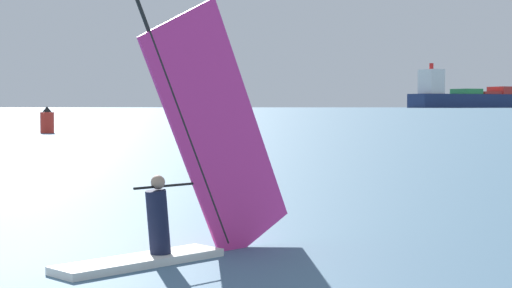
% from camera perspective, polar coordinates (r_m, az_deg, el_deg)
% --- Properties ---
extents(windsurfer, '(3.17, 3.85, 4.38)m').
position_cam_1_polar(windsurfer, '(13.06, -5.01, -2.96)').
color(windsurfer, white).
rests_on(windsurfer, ground_plane).
extents(cargo_ship, '(143.50, 104.78, 43.22)m').
position_cam_1_polar(cargo_ship, '(858.31, 14.77, 3.09)').
color(cargo_ship, navy).
rests_on(cargo_ship, ground_plane).
extents(distant_headland, '(921.50, 443.12, 32.91)m').
position_cam_1_polar(distant_headland, '(1670.55, 7.40, 3.13)').
color(distant_headland, '#756B56').
rests_on(distant_headland, ground_plane).
extents(channel_buoy, '(1.17, 1.17, 2.31)m').
position_cam_1_polar(channel_buoy, '(73.63, -14.14, 1.54)').
color(channel_buoy, red).
rests_on(channel_buoy, ground_plane).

